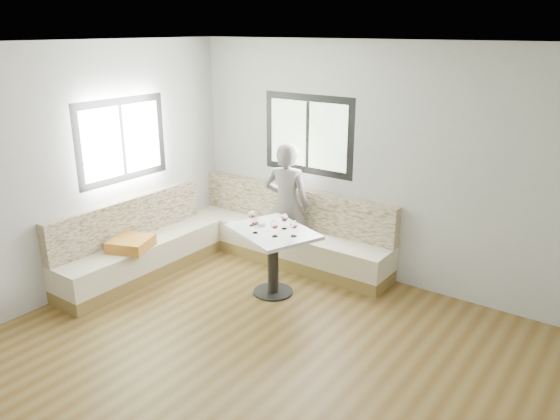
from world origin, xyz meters
name	(u,v)px	position (x,y,z in m)	size (l,w,h in m)	color
room	(232,218)	(-0.08, 0.08, 1.41)	(5.01, 5.01, 2.81)	brown
banquette	(223,242)	(-1.59, 1.62, 0.33)	(2.90, 2.80, 0.95)	olive
table	(273,246)	(-0.63, 1.39, 0.58)	(1.14, 1.02, 0.78)	black
person	(287,205)	(-0.98, 2.15, 0.80)	(0.58, 0.38, 1.60)	#605A57
olive_ramekin	(262,224)	(-0.83, 1.43, 0.80)	(0.10, 0.10, 0.04)	white
wine_glass_a	(252,215)	(-0.91, 1.36, 0.91)	(0.08, 0.08, 0.19)	white
wine_glass_b	(255,222)	(-0.74, 1.21, 0.91)	(0.08, 0.08, 0.19)	white
wine_glass_c	(275,225)	(-0.50, 1.24, 0.91)	(0.08, 0.08, 0.19)	white
wine_glass_d	(284,218)	(-0.55, 1.49, 0.91)	(0.08, 0.08, 0.19)	white
wine_glass_e	(294,225)	(-0.34, 1.37, 0.91)	(0.08, 0.08, 0.19)	white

